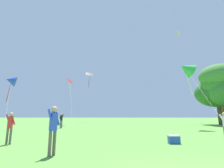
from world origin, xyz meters
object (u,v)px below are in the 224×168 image
object	(u,v)px
kite_red_high	(70,84)
person_with_spool	(61,119)
kite_yellow_diamond	(180,38)
person_far_back	(10,125)
tree_left_oak	(217,88)
kite_black_large	(89,77)
person_child_small	(53,125)
kite_green_small	(186,69)
picnic_cooler	(174,139)
kite_blue_delta	(11,81)
tree_right_cluster	(221,84)

from	to	relation	value
kite_red_high	person_with_spool	xyz separation A→B (m)	(1.32, -7.89, -5.98)
kite_yellow_diamond	kite_red_high	bearing A→B (deg)	-147.99
person_far_back	tree_left_oak	world-z (taller)	tree_left_oak
kite_black_large	person_child_small	world-z (taller)	kite_black_large
kite_green_small	kite_red_high	world-z (taller)	kite_red_high
kite_black_large	person_with_spool	world-z (taller)	kite_black_large
kite_yellow_diamond	tree_left_oak	world-z (taller)	kite_yellow_diamond
kite_red_high	person_child_small	world-z (taller)	kite_red_high
kite_black_large	kite_yellow_diamond	size ratio (longest dim) A/B	0.54
kite_yellow_diamond	picnic_cooler	world-z (taller)	kite_yellow_diamond
person_with_spool	tree_left_oak	bearing A→B (deg)	19.16
tree_left_oak	picnic_cooler	bearing A→B (deg)	-126.37
kite_black_large	person_with_spool	size ratio (longest dim) A/B	7.93
kite_blue_delta	picnic_cooler	xyz separation A→B (m)	(17.84, -13.67, -6.16)
tree_right_cluster	kite_black_large	bearing A→B (deg)	140.99
person_with_spool	picnic_cooler	distance (m)	15.36
kite_black_large	person_far_back	distance (m)	40.19
kite_yellow_diamond	person_with_spool	world-z (taller)	kite_yellow_diamond
kite_blue_delta	person_child_small	distance (m)	21.37
person_far_back	tree_left_oak	xyz separation A→B (m)	(23.59, 20.88, 5.46)
kite_yellow_diamond	person_far_back	distance (m)	49.69
kite_red_high	picnic_cooler	bearing A→B (deg)	-60.67
kite_yellow_diamond	person_child_small	size ratio (longest dim) A/B	14.76
kite_blue_delta	person_with_spool	world-z (taller)	kite_blue_delta
kite_red_high	tree_right_cluster	distance (m)	25.31
person_child_small	person_with_spool	size ratio (longest dim) A/B	1.00
kite_green_small	tree_left_oak	bearing A→B (deg)	46.64
kite_green_small	kite_red_high	xyz separation A→B (m)	(-16.52, 9.45, 0.05)
kite_black_large	tree_left_oak	size ratio (longest dim) A/B	1.39
person_far_back	person_with_spool	bearing A→B (deg)	95.72
person_with_spool	tree_left_oak	xyz separation A→B (m)	(24.82, 8.62, 5.35)
tree_left_oak	kite_blue_delta	bearing A→B (deg)	-168.36
kite_blue_delta	kite_yellow_diamond	xyz separation A→B (m)	(33.56, 22.80, 17.38)
person_far_back	kite_red_high	bearing A→B (deg)	97.20
tree_right_cluster	person_far_back	bearing A→B (deg)	-141.12
kite_green_small	person_child_small	world-z (taller)	kite_green_small
person_child_small	picnic_cooler	world-z (taller)	person_child_small
picnic_cooler	tree_right_cluster	bearing A→B (deg)	51.61
kite_blue_delta	person_with_spool	xyz separation A→B (m)	(8.08, -1.84, -5.31)
person_far_back	picnic_cooler	size ratio (longest dim) A/B	2.69
tree_left_oak	kite_red_high	bearing A→B (deg)	-178.40
kite_blue_delta	kite_green_small	size ratio (longest dim) A/B	0.60
person_far_back	tree_right_cluster	world-z (taller)	tree_right_cluster
kite_yellow_diamond	person_with_spool	size ratio (longest dim) A/B	14.73
tree_right_cluster	kite_green_small	bearing A→B (deg)	-138.89
tree_left_oak	picnic_cooler	world-z (taller)	tree_left_oak
person_far_back	tree_left_oak	bearing A→B (deg)	41.51
person_child_small	person_with_spool	bearing A→B (deg)	106.56
kite_blue_delta	picnic_cooler	size ratio (longest dim) A/B	12.05
kite_green_small	tree_right_cluster	world-z (taller)	tree_right_cluster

